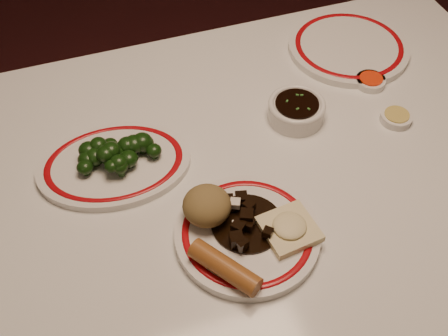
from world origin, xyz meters
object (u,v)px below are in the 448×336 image
at_px(dining_table, 272,194).
at_px(rice_mound, 207,206).
at_px(fried_wonton, 289,228).
at_px(broccoli_plate, 114,164).
at_px(main_plate, 247,234).
at_px(broccoli_pile, 115,152).
at_px(stirfry_heap, 243,220).
at_px(spring_roll, 225,267).
at_px(soy_bowl, 296,111).

xyz_separation_m(dining_table, rice_mound, (-0.16, -0.09, 0.14)).
relative_size(fried_wonton, broccoli_plate, 0.31).
distance_m(dining_table, main_plate, 0.20).
bearing_deg(broccoli_pile, stirfry_heap, -51.24).
relative_size(main_plate, stirfry_heap, 2.51).
relative_size(fried_wonton, broccoli_pile, 0.61).
xyz_separation_m(main_plate, stirfry_heap, (-0.00, 0.02, 0.02)).
height_order(rice_mound, spring_roll, rice_mound).
relative_size(broccoli_pile, soy_bowl, 1.40).
bearing_deg(spring_roll, fried_wonton, -16.94).
bearing_deg(rice_mound, soy_bowl, 36.93).
relative_size(stirfry_heap, broccoli_pile, 0.78).
bearing_deg(stirfry_heap, spring_roll, -127.10).
bearing_deg(stirfry_heap, rice_mound, 146.33).
distance_m(broccoli_pile, soy_bowl, 0.37).
bearing_deg(fried_wonton, dining_table, 74.62).
height_order(rice_mound, fried_wonton, rice_mound).
bearing_deg(main_plate, fried_wonton, -19.29).
height_order(dining_table, fried_wonton, fried_wonton).
bearing_deg(broccoli_pile, spring_roll, -69.17).
bearing_deg(spring_roll, rice_mound, 51.88).
distance_m(spring_roll, stirfry_heap, 0.10).
distance_m(rice_mound, broccoli_plate, 0.22).
height_order(fried_wonton, broccoli_plate, fried_wonton).
distance_m(main_plate, rice_mound, 0.08).
distance_m(spring_roll, soy_bowl, 0.40).
height_order(broccoli_pile, soy_bowl, broccoli_pile).
bearing_deg(stirfry_heap, dining_table, 47.10).
height_order(stirfry_heap, broccoli_pile, broccoli_pile).
relative_size(rice_mound, broccoli_pile, 0.52).
bearing_deg(main_plate, dining_table, 51.45).
relative_size(spring_roll, soy_bowl, 1.09).
distance_m(dining_table, rice_mound, 0.23).
xyz_separation_m(dining_table, stirfry_heap, (-0.11, -0.12, 0.12)).
height_order(stirfry_heap, broccoli_plate, stirfry_heap).
distance_m(dining_table, fried_wonton, 0.21).
relative_size(main_plate, rice_mound, 3.73).
bearing_deg(rice_mound, stirfry_heap, -33.67).
bearing_deg(rice_mound, main_plate, -44.10).
xyz_separation_m(fried_wonton, broccoli_pile, (-0.24, 0.26, 0.01)).
xyz_separation_m(dining_table, main_plate, (-0.11, -0.14, 0.10)).
distance_m(spring_roll, broccoli_pile, 0.32).
relative_size(dining_table, broccoli_pile, 7.59).
xyz_separation_m(main_plate, fried_wonton, (0.07, -0.02, 0.02)).
relative_size(rice_mound, broccoli_plate, 0.27).
bearing_deg(soy_bowl, fried_wonton, -116.43).
xyz_separation_m(spring_roll, soy_bowl, (0.26, 0.30, -0.01)).
bearing_deg(fried_wonton, rice_mound, 147.79).
bearing_deg(stirfry_heap, broccoli_plate, 129.83).
relative_size(spring_roll, stirfry_heap, 1.01).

